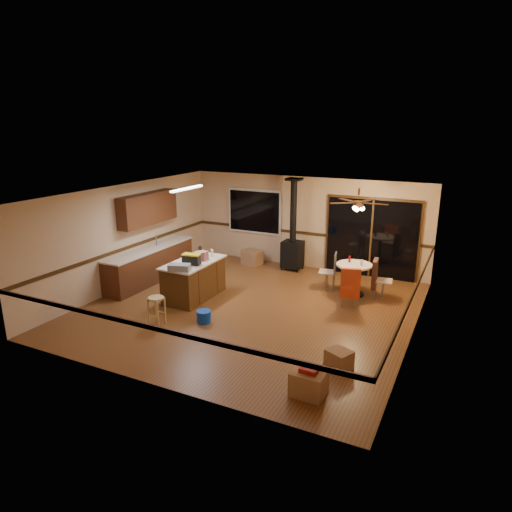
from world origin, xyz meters
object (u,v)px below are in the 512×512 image
Objects in this scene: wood_stove at (293,245)px; toolbox_black at (191,260)px; dining_table at (354,274)px; chair_left at (332,267)px; box_corner_a at (309,383)px; chair_right at (376,274)px; kitchen_island at (194,279)px; chair_near at (350,283)px; box_under_window at (252,257)px; toolbox_grey at (179,267)px; bar_stool at (157,311)px; box_corner_b at (339,359)px; blue_bucket at (204,317)px.

wood_stove is 6.38× the size of toolbox_black.
dining_table is 1.68× the size of chair_left.
chair_right is at bearing 89.59° from box_corner_a.
kitchen_island is 4.69m from box_corner_a.
chair_near is at bearing -112.25° from chair_right.
wood_stove is 3.60× the size of chair_right.
chair_left is 1.12m from chair_right.
chair_left is at bearing -20.12° from box_under_window.
box_corner_a is (1.08, -4.63, -0.39)m from chair_left.
chair_near is 1.35× the size of box_corner_a.
chair_left is at bearing -36.12° from wood_stove.
chair_near reaches higher than box_under_window.
toolbox_grey is at bearing -145.57° from chair_right.
dining_table is at bearing 28.81° from kitchen_island.
dining_table is at bearing -11.46° from chair_left.
chair_left is at bearing 168.54° from dining_table.
chair_near is at bearing 19.04° from toolbox_black.
chair_near is (3.37, 2.59, 0.30)m from bar_stool.
chair_left is 3.89m from box_corner_b.
chair_right reaches higher than dining_table.
toolbox_black reaches higher than toolbox_grey.
wood_stove is 4.65× the size of box_under_window.
chair_near is at bearing -43.08° from wood_stove.
chair_right is (0.37, 0.91, 0.00)m from chair_near.
box_corner_a is at bearing -76.84° from chair_left.
kitchen_island is 3.65m from chair_near.
blue_bucket is at bearing -120.27° from chair_left.
toolbox_black is 1.29× the size of blue_bucket.
toolbox_black is 0.46× the size of dining_table.
blue_bucket is 3.27m from box_corner_a.
wood_stove reaches higher than dining_table.
chair_left is at bearing 175.36° from chair_right.
toolbox_black reaches higher than chair_near.
wood_stove is at bearing 155.75° from chair_right.
chair_right is at bearing 28.82° from toolbox_black.
box_under_window is (-0.02, 3.17, -0.79)m from toolbox_black.
toolbox_grey is at bearing -81.50° from kitchen_island.
chair_right is at bearing 67.75° from chair_near.
box_under_window is (-3.45, 1.99, -0.38)m from chair_near.
chair_right is at bearing 34.43° from toolbox_grey.
blue_bucket is at bearing 169.67° from box_corner_b.
bar_stool is 5.13m from chair_right.
chair_near reaches higher than box_corner_b.
toolbox_black is 0.56× the size of chair_near.
bar_stool is at bearing -136.96° from chair_right.
toolbox_grey is at bearing 92.37° from bar_stool.
bar_stool is 3.86m from box_corner_a.
chair_left is (2.67, 2.68, -0.38)m from toolbox_grey.
chair_left is 0.99× the size of box_corner_a.
blue_bucket is 4.21m from chair_right.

